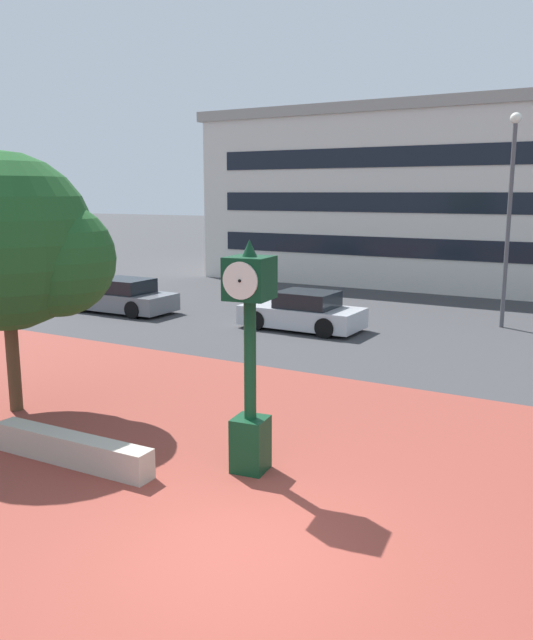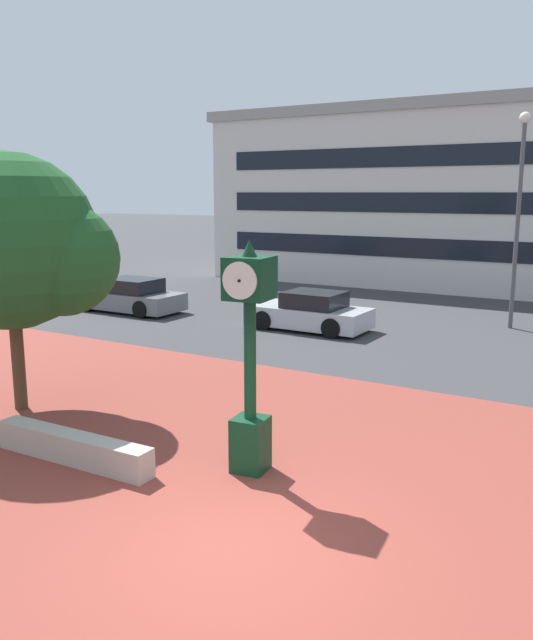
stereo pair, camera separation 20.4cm
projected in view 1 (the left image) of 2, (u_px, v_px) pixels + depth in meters
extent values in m
plane|color=#38383A|center=(240.00, 550.00, 8.35)|extent=(200.00, 200.00, 0.00)
cube|color=brown|center=(308.00, 490.00, 10.01)|extent=(44.00, 11.92, 0.01)
cube|color=#ADA393|center=(72.00, 449.00, 10.96)|extent=(3.21, 0.49, 0.50)
cube|color=#0C381E|center=(250.00, 444.00, 10.65)|extent=(0.59, 0.59, 0.90)
cylinder|color=#0C381E|center=(250.00, 360.00, 10.38)|extent=(0.20, 0.20, 1.94)
cube|color=#0C381E|center=(250.00, 278.00, 10.13)|extent=(0.74, 0.74, 0.67)
cylinder|color=silver|center=(259.00, 275.00, 10.45)|extent=(0.57, 0.10, 0.57)
sphere|color=black|center=(259.00, 275.00, 10.46)|extent=(0.05, 0.05, 0.05)
cylinder|color=silver|center=(240.00, 281.00, 9.82)|extent=(0.57, 0.10, 0.57)
sphere|color=black|center=(240.00, 281.00, 9.80)|extent=(0.05, 0.05, 0.05)
cone|color=#0C381E|center=(249.00, 248.00, 10.04)|extent=(0.23, 0.23, 0.27)
cylinder|color=#4C3823|center=(13.00, 360.00, 13.52)|extent=(0.26, 0.26, 2.17)
sphere|color=#1E5123|center=(4.00, 242.00, 13.05)|extent=(3.57, 3.57, 3.57)
sphere|color=#1E5123|center=(58.00, 259.00, 13.14)|extent=(2.32, 2.32, 2.32)
cube|color=#B7BABF|center=(302.00, 316.00, 21.75)|extent=(4.02, 1.82, 0.64)
cube|color=black|center=(307.00, 300.00, 21.54)|extent=(1.85, 1.56, 0.56)
cylinder|color=black|center=(257.00, 320.00, 21.66)|extent=(0.64, 0.22, 0.64)
cylinder|color=black|center=(281.00, 312.00, 23.10)|extent=(0.64, 0.22, 0.64)
cylinder|color=black|center=(325.00, 328.00, 20.44)|extent=(0.64, 0.22, 0.64)
cylinder|color=black|center=(346.00, 319.00, 21.87)|extent=(0.64, 0.22, 0.64)
cube|color=slate|center=(120.00, 300.00, 24.93)|extent=(4.31, 1.85, 0.64)
cube|color=black|center=(124.00, 286.00, 24.72)|extent=(1.99, 1.57, 0.56)
cylinder|color=black|center=(79.00, 304.00, 24.87)|extent=(0.64, 0.23, 0.64)
cylinder|color=black|center=(110.00, 298.00, 26.31)|extent=(0.64, 0.23, 0.64)
cylinder|color=black|center=(133.00, 310.00, 23.59)|extent=(0.64, 0.23, 0.64)
cylinder|color=black|center=(162.00, 303.00, 25.03)|extent=(0.64, 0.23, 0.64)
cube|color=beige|center=(520.00, 202.00, 32.70)|extent=(29.64, 12.46, 8.06)
cube|color=gray|center=(526.00, 112.00, 31.88)|extent=(30.23, 12.71, 0.50)
cube|color=black|center=(491.00, 252.00, 27.77)|extent=(26.67, 0.04, 0.90)
cube|color=black|center=(494.00, 203.00, 27.38)|extent=(26.67, 0.04, 0.90)
cube|color=black|center=(498.00, 154.00, 26.99)|extent=(26.67, 0.04, 0.90)
cylinder|color=#4C4C51|center=(508.00, 228.00, 21.53)|extent=(0.14, 0.14, 6.65)
sphere|color=white|center=(516.00, 118.00, 20.86)|extent=(0.36, 0.36, 0.36)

